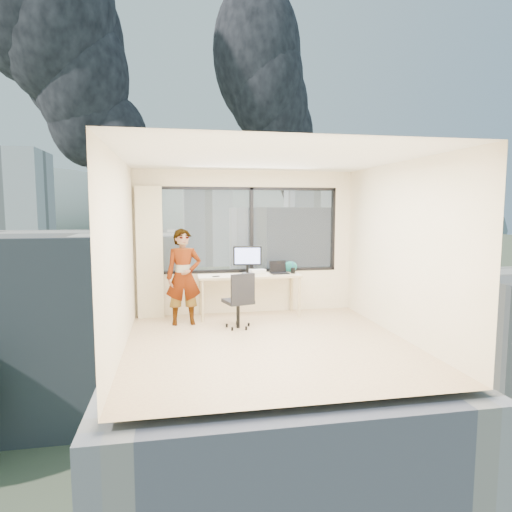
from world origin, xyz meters
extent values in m
cube|color=beige|center=(0.00, 0.00, 0.00)|extent=(4.00, 4.00, 0.01)
cube|color=white|center=(0.00, 0.00, 2.60)|extent=(4.00, 4.00, 0.01)
cube|color=beige|center=(0.00, -2.00, 1.30)|extent=(4.00, 0.01, 2.60)
cube|color=beige|center=(-2.00, 0.00, 1.30)|extent=(0.01, 4.00, 2.60)
cube|color=beige|center=(2.00, 0.00, 1.30)|extent=(0.01, 4.00, 2.60)
cube|color=beige|center=(-1.72, 1.88, 1.15)|extent=(0.45, 0.14, 2.30)
cube|color=#CAB787|center=(0.00, 1.66, 0.38)|extent=(1.80, 0.60, 0.75)
imported|color=#2D2D33|center=(-1.16, 1.31, 0.79)|extent=(0.60, 0.41, 1.59)
cube|color=white|center=(0.17, 1.83, 0.78)|extent=(0.32, 0.28, 0.07)
cube|color=black|center=(-0.60, 1.52, 0.76)|extent=(0.13, 0.09, 0.01)
cylinder|color=black|center=(0.80, 1.65, 0.80)|extent=(0.10, 0.10, 0.10)
ellipsoid|color=#0C4945|center=(0.80, 1.83, 0.85)|extent=(0.29, 0.21, 0.20)
cube|color=#515B3D|center=(0.00, 120.00, -14.00)|extent=(400.00, 400.00, 0.04)
cube|color=beige|center=(-9.00, 30.00, -7.00)|extent=(16.00, 12.00, 14.00)
cube|color=silver|center=(12.00, 38.00, -6.00)|extent=(14.00, 13.00, 16.00)
cube|color=silver|center=(-35.00, 95.00, 0.00)|extent=(14.00, 14.00, 28.00)
cube|color=silver|center=(8.00, 120.00, 1.00)|extent=(13.00, 13.00, 30.00)
cube|color=silver|center=(45.00, 140.00, -1.00)|extent=(15.00, 15.00, 26.00)
ellipsoid|color=slate|center=(100.00, 320.00, -14.00)|extent=(300.00, 220.00, 96.00)
camera|label=1|loc=(-1.29, -5.94, 1.92)|focal=30.80mm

